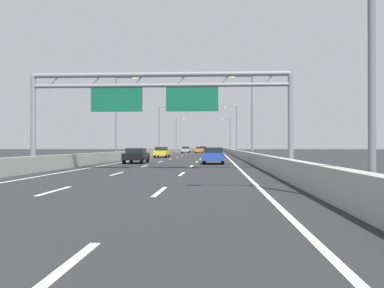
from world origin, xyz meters
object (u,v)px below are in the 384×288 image
Objects in this scene: black_car at (136,155)px; blue_car at (213,155)px; streetlamp_right_far at (235,127)px; yellow_car at (162,152)px; streetlamp_right_mid at (250,112)px; streetlamp_left_far at (160,127)px; silver_car at (186,150)px; streetlamp_left_distant at (177,133)px; white_car at (204,149)px; streetlamp_left_mid at (118,112)px; streetlamp_right_distant at (229,133)px; red_car at (203,149)px; sign_gantry at (158,95)px; orange_car at (199,150)px.

blue_car is at bearing -8.14° from black_car.
yellow_car is at bearing -113.71° from streetlamp_right_far.
streetlamp_right_mid is 1.00× the size of streetlamp_left_far.
streetlamp_left_distant is at bearing 101.50° from silver_car.
white_car is at bearing 92.05° from blue_car.
streetlamp_left_distant is at bearing 93.41° from yellow_car.
streetlamp_right_distant is (14.93, 72.05, 0.00)m from streetlamp_left_mid.
streetlamp_right_mid is at bearing -84.11° from red_car.
streetlamp_left_mid is 11.95m from yellow_car.
blue_car is (-4.02, -46.70, -4.67)m from streetlamp_right_far.
red_car is (7.36, 37.43, -4.62)m from streetlamp_left_far.
sign_gantry is 4.19× the size of silver_car.
sign_gantry reaches higher than yellow_car.
red_car reaches higher than yellow_car.
streetlamp_left_distant reaches higher than black_car.
streetlamp_left_mid is at bearing 135.64° from blue_car.
streetlamp_left_far is 1.00× the size of streetlamp_right_distant.
black_car is at bearing -103.50° from streetlamp_right_far.
streetlamp_right_distant is (0.00, 72.05, 0.00)m from streetlamp_right_mid.
yellow_car is (3.67, 10.38, -4.65)m from streetlamp_left_mid.
streetlamp_left_far is at bearing -115.74° from orange_car.
red_car reaches higher than silver_car.
blue_car is (3.53, 9.27, -4.11)m from sign_gantry.
black_car is (-10.97, -45.70, -4.68)m from streetlamp_right_far.
streetlamp_right_far is 2.09× the size of red_car.
streetlamp_right_far reaches higher than black_car.
yellow_car is at bearing 108.98° from blue_car.
streetlamp_left_mid is 15.96m from blue_car.
streetlamp_left_mid and streetlamp_left_distant have the same top height.
streetlamp_right_mid is 1.00× the size of streetlamp_right_distant.
streetlamp_left_mid is at bearing -109.47° from yellow_car.
streetlamp_right_far and streetlamp_right_distant have the same top height.
orange_car is 0.99× the size of black_car.
sign_gantry is at bearing -83.01° from yellow_car.
blue_car is 63.98m from silver_car.
streetlamp_right_mid is 2.23× the size of black_car.
streetlamp_left_mid is 1.00× the size of streetlamp_right_far.
yellow_car is (-11.26, -61.67, -4.65)m from streetlamp_right_distant.
streetlamp_right_mid is at bearing -42.67° from yellow_car.
streetlamp_left_far is at bearing 97.52° from sign_gantry.
sign_gantry reaches higher than silver_car.
white_car is (-0.14, 111.69, -4.11)m from sign_gantry.
streetlamp_right_distant is at bearing 90.00° from streetlamp_right_mid.
streetlamp_right_distant reaches higher than blue_car.
silver_car is 3.84m from orange_car.
streetlamp_left_distant is 2.31× the size of blue_car.
streetlamp_right_far is at bearing 76.50° from black_car.
red_car is (7.36, 73.45, -4.62)m from streetlamp_left_mid.
sign_gantry is 111.76m from white_car.
sign_gantry is 11.58m from black_car.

